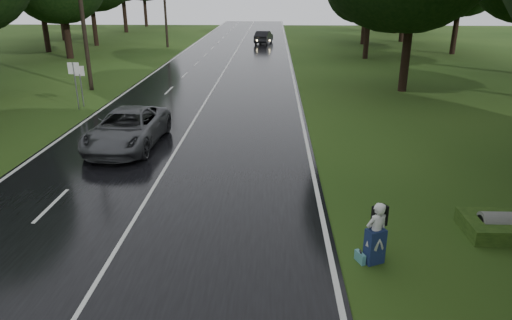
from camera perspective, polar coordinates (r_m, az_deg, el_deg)
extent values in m
plane|color=#2A4715|center=(13.87, -16.08, -9.39)|extent=(160.00, 160.00, 0.00)
cube|color=black|center=(32.35, -5.45, 8.48)|extent=(12.00, 140.00, 0.04)
cube|color=silver|center=(32.35, -5.45, 8.53)|extent=(0.12, 140.00, 0.01)
imported|color=#48494C|center=(21.34, -15.58, 3.79)|extent=(2.90, 5.95, 1.63)
imported|color=black|center=(60.68, 0.96, 14.95)|extent=(2.41, 4.92, 1.55)
imported|color=silver|center=(12.30, 14.61, -8.74)|extent=(0.74, 0.63, 1.71)
cube|color=navy|center=(12.48, 14.46, -10.25)|extent=(0.57, 0.49, 0.96)
cube|color=black|center=(12.34, 15.03, -6.69)|extent=(0.44, 0.35, 0.55)
cube|color=teal|center=(12.58, 12.73, -11.64)|extent=(0.25, 0.41, 0.28)
cylinder|color=slate|center=(15.41, 28.06, -8.00)|extent=(1.34, 0.67, 0.67)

